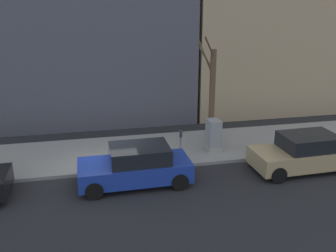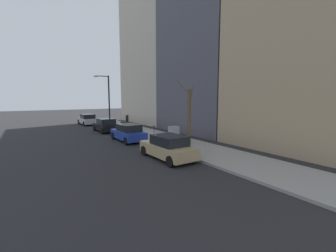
{
  "view_description": "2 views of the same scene",
  "coord_description": "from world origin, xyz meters",
  "px_view_note": "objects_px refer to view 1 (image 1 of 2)",
  "views": [
    {
      "loc": [
        -13.87,
        0.56,
        6.67
      ],
      "look_at": [
        1.49,
        -2.73,
        1.38
      ],
      "focal_mm": 40.0,
      "sensor_mm": 36.0,
      "label": 1
    },
    {
      "loc": [
        -8.62,
        -19.61,
        3.84
      ],
      "look_at": [
        0.53,
        -5.17,
        1.69
      ],
      "focal_mm": 24.0,
      "sensor_mm": 36.0,
      "label": 2
    }
  ],
  "objects_px": {
    "parked_car_tan": "(304,153)",
    "bare_tree": "(212,93)",
    "parked_car_blue": "(136,166)",
    "utility_box": "(213,135)",
    "parking_meter": "(181,142)"
  },
  "relations": [
    {
      "from": "utility_box",
      "to": "parked_car_tan",
      "type": "bearing_deg",
      "value": -128.94
    },
    {
      "from": "parking_meter",
      "to": "bare_tree",
      "type": "relative_size",
      "value": 0.27
    },
    {
      "from": "parking_meter",
      "to": "utility_box",
      "type": "bearing_deg",
      "value": -64.08
    },
    {
      "from": "parking_meter",
      "to": "bare_tree",
      "type": "height_order",
      "value": "bare_tree"
    },
    {
      "from": "utility_box",
      "to": "bare_tree",
      "type": "bearing_deg",
      "value": -12.44
    },
    {
      "from": "parked_car_blue",
      "to": "bare_tree",
      "type": "bearing_deg",
      "value": -49.58
    },
    {
      "from": "parking_meter",
      "to": "parked_car_tan",
      "type": "bearing_deg",
      "value": -108.72
    },
    {
      "from": "utility_box",
      "to": "parked_car_blue",
      "type": "bearing_deg",
      "value": 120.95
    },
    {
      "from": "parked_car_tan",
      "to": "bare_tree",
      "type": "xyz_separation_m",
      "value": [
        3.79,
        2.79,
        1.76
      ]
    },
    {
      "from": "parked_car_tan",
      "to": "parked_car_blue",
      "type": "bearing_deg",
      "value": 86.95
    },
    {
      "from": "parked_car_tan",
      "to": "parking_meter",
      "type": "bearing_deg",
      "value": 69.72
    },
    {
      "from": "parked_car_blue",
      "to": "utility_box",
      "type": "bearing_deg",
      "value": -59.78
    },
    {
      "from": "parked_car_blue",
      "to": "bare_tree",
      "type": "height_order",
      "value": "bare_tree"
    },
    {
      "from": "parked_car_tan",
      "to": "parked_car_blue",
      "type": "height_order",
      "value": "same"
    },
    {
      "from": "parked_car_blue",
      "to": "parking_meter",
      "type": "xyz_separation_m",
      "value": [
        1.45,
        -2.09,
        0.24
      ]
    }
  ]
}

